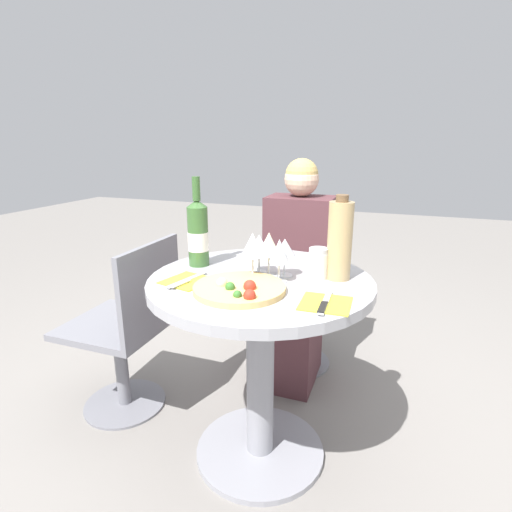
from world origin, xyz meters
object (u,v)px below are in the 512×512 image
(wine_bottle, at_px, (198,233))
(pizza_large, at_px, (239,288))
(seated_diner, at_px, (295,283))
(dining_table, at_px, (260,333))
(chair_empty_side, at_px, (129,331))
(chair_behind_diner, at_px, (301,293))
(tall_carafe, at_px, (340,240))

(wine_bottle, bearing_deg, pizza_large, -39.70)
(seated_diner, xyz_separation_m, pizza_large, (0.02, -0.80, 0.26))
(dining_table, height_order, pizza_large, pizza_large)
(chair_empty_side, bearing_deg, chair_behind_diner, -40.80)
(chair_behind_diner, distance_m, tall_carafe, 0.91)
(chair_behind_diner, bearing_deg, chair_empty_side, 49.20)
(dining_table, height_order, seated_diner, seated_diner)
(pizza_large, bearing_deg, seated_diner, 91.21)
(chair_empty_side, relative_size, wine_bottle, 2.37)
(chair_behind_diner, height_order, seated_diner, seated_diner)
(tall_carafe, bearing_deg, wine_bottle, -177.20)
(dining_table, distance_m, chair_behind_diner, 0.80)
(pizza_large, bearing_deg, tall_carafe, 41.06)
(wine_bottle, xyz_separation_m, tall_carafe, (0.54, 0.03, 0.01))
(chair_behind_diner, xyz_separation_m, tall_carafe, (0.30, -0.70, 0.50))
(seated_diner, height_order, chair_empty_side, seated_diner)
(dining_table, xyz_separation_m, chair_behind_diner, (-0.04, 0.79, -0.14))
(dining_table, height_order, wine_bottle, wine_bottle)
(pizza_large, xyz_separation_m, tall_carafe, (0.28, 0.24, 0.13))
(dining_table, xyz_separation_m, tall_carafe, (0.26, 0.09, 0.36))
(dining_table, height_order, tall_carafe, tall_carafe)
(pizza_large, relative_size, tall_carafe, 1.02)
(chair_behind_diner, bearing_deg, seated_diner, 90.00)
(seated_diner, bearing_deg, dining_table, 93.21)
(pizza_large, xyz_separation_m, wine_bottle, (-0.26, 0.22, 0.12))
(chair_empty_side, distance_m, pizza_large, 0.77)
(wine_bottle, bearing_deg, chair_behind_diner, 71.38)
(pizza_large, relative_size, wine_bottle, 0.88)
(chair_empty_side, height_order, pizza_large, chair_empty_side)
(seated_diner, xyz_separation_m, tall_carafe, (0.30, -0.56, 0.39))
(seated_diner, bearing_deg, chair_behind_diner, -90.00)
(chair_behind_diner, distance_m, seated_diner, 0.18)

